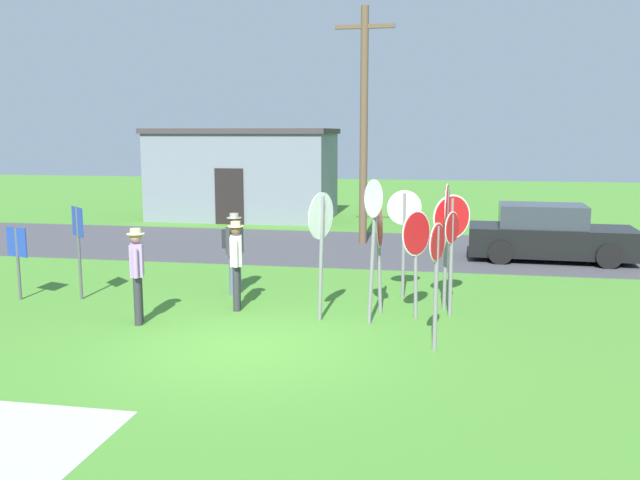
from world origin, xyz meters
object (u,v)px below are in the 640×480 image
(stop_sign_leaning_right, at_px, (373,228))
(person_with_sunhat, at_px, (137,270))
(stop_sign_rear_right, at_px, (447,223))
(person_on_left, at_px, (236,260))
(stop_sign_rear_left, at_px, (416,245))
(stop_sign_nearest, at_px, (380,238))
(stop_sign_center_cluster, at_px, (321,233))
(stop_sign_leaning_left, at_px, (452,229))
(stop_sign_far_back, at_px, (437,266))
(utility_pole, at_px, (364,122))
(stop_sign_low_front, at_px, (404,225))
(info_panel_leftmost, at_px, (17,250))
(person_in_dark_shirt, at_px, (234,247))
(info_panel_middle, at_px, (78,236))
(parked_car_on_street, at_px, (548,235))
(stop_sign_tallest, at_px, (452,247))

(stop_sign_leaning_right, relative_size, person_with_sunhat, 1.50)
(stop_sign_rear_right, xyz_separation_m, person_on_left, (-3.98, -0.75, -0.72))
(stop_sign_rear_left, bearing_deg, stop_sign_nearest, 158.75)
(stop_sign_rear_right, bearing_deg, stop_sign_center_cluster, -151.33)
(stop_sign_leaning_left, distance_m, stop_sign_far_back, 3.07)
(utility_pole, height_order, stop_sign_leaning_left, utility_pole)
(stop_sign_low_front, bearing_deg, info_panel_leftmost, -168.28)
(stop_sign_low_front, distance_m, person_in_dark_shirt, 3.62)
(stop_sign_rear_right, relative_size, person_on_left, 1.42)
(stop_sign_rear_right, bearing_deg, utility_pole, 108.36)
(stop_sign_low_front, bearing_deg, stop_sign_far_back, -77.81)
(stop_sign_rear_left, distance_m, stop_sign_far_back, 1.88)
(info_panel_leftmost, bearing_deg, utility_pole, 54.55)
(info_panel_middle, bearing_deg, person_with_sunhat, -36.77)
(stop_sign_center_cluster, bearing_deg, info_panel_middle, 172.48)
(utility_pole, height_order, person_with_sunhat, utility_pole)
(parked_car_on_street, distance_m, info_panel_leftmost, 13.16)
(stop_sign_leaning_left, relative_size, person_in_dark_shirt, 1.27)
(stop_sign_far_back, bearing_deg, stop_sign_nearest, 117.62)
(person_with_sunhat, bearing_deg, stop_sign_leaning_left, 24.38)
(stop_sign_rear_right, bearing_deg, parked_car_on_street, 65.11)
(stop_sign_tallest, height_order, stop_sign_leaning_right, stop_sign_leaning_right)
(utility_pole, distance_m, stop_sign_low_front, 7.46)
(stop_sign_low_front, bearing_deg, stop_sign_rear_left, -78.04)
(stop_sign_rear_left, relative_size, person_in_dark_shirt, 1.16)
(stop_sign_rear_left, bearing_deg, stop_sign_tallest, 21.24)
(parked_car_on_street, height_order, stop_sign_nearest, stop_sign_nearest)
(stop_sign_nearest, xyz_separation_m, stop_sign_leaning_left, (1.34, 0.94, 0.08))
(utility_pole, bearing_deg, stop_sign_rear_right, -71.64)
(info_panel_leftmost, bearing_deg, stop_sign_low_front, 11.72)
(stop_sign_tallest, xyz_separation_m, stop_sign_low_front, (-0.97, 1.29, 0.21))
(stop_sign_far_back, bearing_deg, person_in_dark_shirt, 144.37)
(utility_pole, distance_m, person_with_sunhat, 10.52)
(stop_sign_far_back, distance_m, person_with_sunhat, 5.33)
(parked_car_on_street, bearing_deg, stop_sign_rear_left, -116.30)
(info_panel_middle, bearing_deg, stop_sign_tallest, 0.39)
(stop_sign_leaning_left, distance_m, stop_sign_low_front, 1.02)
(stop_sign_center_cluster, bearing_deg, person_on_left, 165.07)
(stop_sign_low_front, xyz_separation_m, stop_sign_leaning_right, (-0.42, -2.04, 0.22))
(stop_sign_center_cluster, bearing_deg, stop_sign_far_back, -32.85)
(parked_car_on_street, xyz_separation_m, stop_sign_low_front, (-3.58, -5.03, 0.84))
(stop_sign_far_back, bearing_deg, stop_sign_rear_left, 102.38)
(stop_sign_leaning_right, xyz_separation_m, stop_sign_rear_left, (0.74, 0.50, -0.37))
(stop_sign_low_front, relative_size, info_panel_leftmost, 1.50)
(stop_sign_low_front, distance_m, stop_sign_center_cluster, 2.45)
(utility_pole, height_order, stop_sign_tallest, utility_pole)
(utility_pole, height_order, stop_sign_nearest, utility_pole)
(stop_sign_rear_right, relative_size, stop_sign_center_cluster, 1.04)
(parked_car_on_street, height_order, stop_sign_center_cluster, stop_sign_center_cluster)
(stop_sign_rear_right, height_order, stop_sign_far_back, stop_sign_rear_right)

